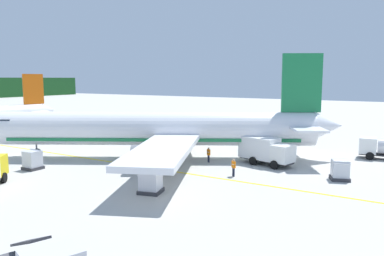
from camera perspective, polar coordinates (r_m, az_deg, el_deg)
ground at (r=73.39m, az=-20.99°, el=-0.23°), size 240.00×320.00×0.20m
airliner_foreground at (r=42.91m, az=-5.01°, el=-0.23°), size 32.11×37.89×11.90m
service_truck_catering at (r=40.86m, az=11.08°, el=-3.28°), size 3.58×6.22×2.90m
cargo_container_near at (r=30.68m, az=-6.34°, el=-8.16°), size 2.13×2.13×1.88m
cargo_container_mid at (r=36.77m, az=21.54°, el=-5.93°), size 2.08×2.08×1.98m
cargo_container_far at (r=41.44m, az=-22.99°, el=-4.49°), size 1.67×1.67×2.02m
crew_marshaller at (r=35.66m, az=6.32°, el=-5.77°), size 0.45×0.53×1.67m
crew_loader_left at (r=41.31m, az=2.53°, el=-3.90°), size 0.44×0.54×1.66m
apron_guide_line at (r=37.67m, az=-3.11°, el=-6.55°), size 0.30×60.00×0.01m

